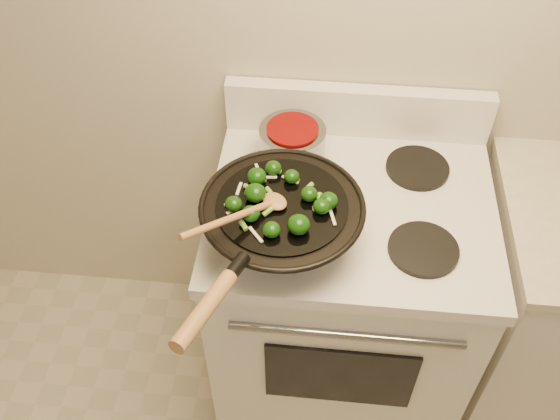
# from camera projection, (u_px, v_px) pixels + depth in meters

# --- Properties ---
(stove) EXTENTS (0.78, 0.67, 1.08)m
(stove) POSITION_uv_depth(u_px,v_px,m) (341.00, 297.00, 2.03)
(stove) COLOR white
(stove) RESTS_ON ground
(wok) EXTENTS (0.41, 0.66, 0.20)m
(wok) POSITION_uv_depth(u_px,v_px,m) (281.00, 220.00, 1.54)
(wok) COLOR black
(wok) RESTS_ON stove
(stirfry) EXTENTS (0.27, 0.26, 0.05)m
(stirfry) POSITION_uv_depth(u_px,v_px,m) (280.00, 199.00, 1.49)
(stirfry) COLOR #103909
(stirfry) RESTS_ON wok
(wooden_spoon) EXTENTS (0.23, 0.25, 0.10)m
(wooden_spoon) POSITION_uv_depth(u_px,v_px,m) (250.00, 211.00, 1.45)
(wooden_spoon) COLOR #A67441
(wooden_spoon) RESTS_ON wok
(saucepan) EXTENTS (0.19, 0.29, 0.11)m
(saucepan) POSITION_uv_depth(u_px,v_px,m) (293.00, 144.00, 1.76)
(saucepan) COLOR gray
(saucepan) RESTS_ON stove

